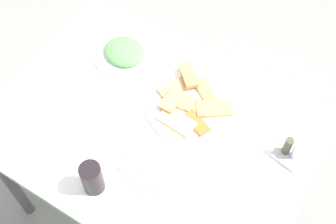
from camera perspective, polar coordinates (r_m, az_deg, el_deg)
name	(u,v)px	position (r m, az deg, el deg)	size (l,w,h in m)	color
ground_plane	(157,203)	(2.17, -1.45, -11.37)	(6.00, 6.00, 0.00)	gray
dining_table	(153,136)	(1.60, -1.94, -3.04)	(1.09, 0.80, 0.72)	white
pide_platter	(191,104)	(1.56, 2.95, 0.96)	(0.31, 0.31, 0.05)	white
salad_plate_greens	(125,53)	(1.69, -5.49, 7.45)	(0.23, 0.23, 0.05)	white
soda_can	(92,178)	(1.38, -9.52, -8.22)	(0.07, 0.07, 0.12)	black
paper_napkin	(140,181)	(1.43, -3.59, -8.65)	(0.15, 0.15, 0.00)	white
fork	(143,176)	(1.43, -3.20, -8.03)	(0.19, 0.02, 0.01)	silver
spoon	(136,185)	(1.42, -4.01, -9.15)	(0.17, 0.02, 0.01)	silver
condiment_caddy	(291,151)	(1.49, 15.22, -4.81)	(0.11, 0.11, 0.08)	#B2B2B7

